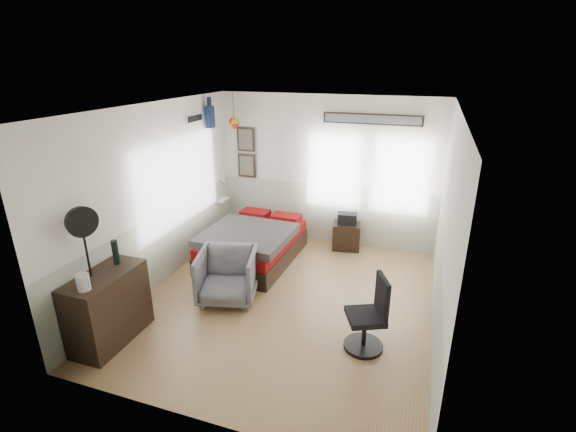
% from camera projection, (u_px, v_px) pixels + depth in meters
% --- Properties ---
extents(ground_plane, '(4.00, 4.50, 0.01)m').
position_uv_depth(ground_plane, '(286.00, 301.00, 5.97)').
color(ground_plane, '#A47343').
extents(room_shell, '(4.02, 4.52, 2.71)m').
position_uv_depth(room_shell, '(284.00, 189.00, 5.59)').
color(room_shell, silver).
rests_on(room_shell, ground_plane).
extents(wall_decor, '(3.55, 1.32, 1.44)m').
position_uv_depth(wall_decor, '(263.00, 129.00, 7.30)').
color(wall_decor, '#301F14').
rests_on(wall_decor, room_shell).
extents(bed, '(1.42, 1.93, 0.60)m').
position_uv_depth(bed, '(253.00, 244.00, 7.10)').
color(bed, black).
rests_on(bed, ground_plane).
extents(dresser, '(0.48, 1.00, 0.90)m').
position_uv_depth(dresser, '(108.00, 307.00, 5.02)').
color(dresser, black).
rests_on(dresser, ground_plane).
extents(armchair, '(0.97, 0.99, 0.74)m').
position_uv_depth(armchair, '(227.00, 276.00, 5.91)').
color(armchair, slate).
rests_on(armchair, ground_plane).
extents(nightstand, '(0.54, 0.46, 0.48)m').
position_uv_depth(nightstand, '(346.00, 236.00, 7.56)').
color(nightstand, black).
rests_on(nightstand, ground_plane).
extents(task_chair, '(0.55, 0.55, 0.94)m').
position_uv_depth(task_chair, '(369.00, 320.00, 4.88)').
color(task_chair, black).
rests_on(task_chair, ground_plane).
extents(kettle, '(0.16, 0.14, 0.19)m').
position_uv_depth(kettle, '(83.00, 282.00, 4.50)').
color(kettle, silver).
rests_on(kettle, dresser).
extents(bottle, '(0.08, 0.08, 0.31)m').
position_uv_depth(bottle, '(115.00, 252.00, 5.05)').
color(bottle, black).
rests_on(bottle, dresser).
extents(stand_fan, '(0.21, 0.34, 0.86)m').
position_uv_depth(stand_fan, '(82.00, 223.00, 4.58)').
color(stand_fan, black).
rests_on(stand_fan, dresser).
extents(black_bag, '(0.36, 0.26, 0.20)m').
position_uv_depth(black_bag, '(347.00, 218.00, 7.44)').
color(black_bag, black).
rests_on(black_bag, nightstand).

